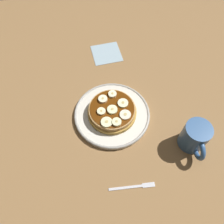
% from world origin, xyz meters
% --- Properties ---
extents(ground_plane, '(1.40, 1.40, 0.03)m').
position_xyz_m(ground_plane, '(0.00, 0.00, -0.01)').
color(ground_plane, olive).
extents(plate, '(0.25, 0.25, 0.02)m').
position_xyz_m(plate, '(0.00, 0.00, 0.01)').
color(plate, silver).
rests_on(plate, ground_plane).
extents(pancake_stack, '(0.16, 0.16, 0.03)m').
position_xyz_m(pancake_stack, '(-0.00, -0.00, 0.03)').
color(pancake_stack, '#B08639').
rests_on(pancake_stack, plate).
extents(banana_slice_0, '(0.03, 0.03, 0.01)m').
position_xyz_m(banana_slice_0, '(0.01, -0.00, 0.05)').
color(banana_slice_0, '#EAF2B5').
rests_on(banana_slice_0, pancake_stack).
extents(banana_slice_1, '(0.03, 0.03, 0.01)m').
position_xyz_m(banana_slice_1, '(-0.01, 0.04, 0.05)').
color(banana_slice_1, '#F2F3C0').
rests_on(banana_slice_1, pancake_stack).
extents(banana_slice_2, '(0.03, 0.03, 0.01)m').
position_xyz_m(banana_slice_2, '(-0.04, -0.03, 0.05)').
color(banana_slice_2, '#F8EDC3').
rests_on(banana_slice_2, pancake_stack).
extents(banana_slice_3, '(0.03, 0.03, 0.01)m').
position_xyz_m(banana_slice_3, '(0.05, 0.01, 0.05)').
color(banana_slice_3, '#EDF0B4').
rests_on(banana_slice_3, pancake_stack).
extents(banana_slice_4, '(0.03, 0.03, 0.01)m').
position_xyz_m(banana_slice_4, '(0.01, -0.03, 0.05)').
color(banana_slice_4, '#F7EEB6').
rests_on(banana_slice_4, pancake_stack).
extents(banana_slice_5, '(0.04, 0.04, 0.01)m').
position_xyz_m(banana_slice_5, '(0.05, -0.02, 0.05)').
color(banana_slice_5, '#EFEEB6').
rests_on(banana_slice_5, pancake_stack).
extents(banana_slice_6, '(0.04, 0.04, 0.01)m').
position_xyz_m(banana_slice_6, '(0.03, 0.04, 0.05)').
color(banana_slice_6, '#EFE1C3').
rests_on(banana_slice_6, pancake_stack).
extents(banana_slice_7, '(0.03, 0.03, 0.01)m').
position_xyz_m(banana_slice_7, '(-0.05, 0.01, 0.05)').
color(banana_slice_7, '#F9F1C4').
rests_on(banana_slice_7, pancake_stack).
extents(coffee_mug, '(0.11, 0.08, 0.09)m').
position_xyz_m(coffee_mug, '(0.13, 0.23, 0.05)').
color(coffee_mug, '#33598C').
rests_on(coffee_mug, ground_plane).
extents(napkin, '(0.12, 0.12, 0.00)m').
position_xyz_m(napkin, '(-0.29, 0.01, 0.00)').
color(napkin, '#99B2BF').
rests_on(napkin, ground_plane).
extents(fork, '(0.01, 0.13, 0.01)m').
position_xyz_m(fork, '(0.24, 0.03, 0.00)').
color(fork, silver).
rests_on(fork, ground_plane).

